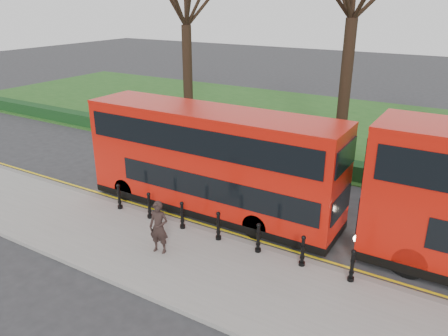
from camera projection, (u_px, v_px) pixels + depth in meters
The scene contains 10 objects.
ground at pixel (208, 218), 16.87m from camera, with size 120.00×120.00×0.00m, color #28282B.
pavement at pixel (159, 253), 14.45m from camera, with size 60.00×4.00×0.15m, color gray.
kerb at pixel (193, 227), 16.04m from camera, with size 60.00×0.25×0.16m, color slate.
grass_verge at pixel (332, 126), 28.82m from camera, with size 60.00×18.00×0.06m, color #1E4B19.
hedge at pixel (281, 157), 22.15m from camera, with size 60.00×0.90×0.80m, color black.
yellow_line_outer at pixel (198, 226), 16.31m from camera, with size 60.00×0.10×0.01m, color yellow.
yellow_line_inner at pixel (201, 223), 16.47m from camera, with size 60.00×0.10×0.01m, color yellow.
bollard_row at pixel (218, 226), 14.93m from camera, with size 9.34×0.15×1.00m.
bus_lead at pixel (210, 162), 16.78m from camera, with size 10.30×2.37×4.10m.
pedestrian at pixel (159, 227), 14.06m from camera, with size 0.65×0.43×1.79m, color black.
Camera 1 is at (8.29, -12.53, 7.93)m, focal length 35.00 mm.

